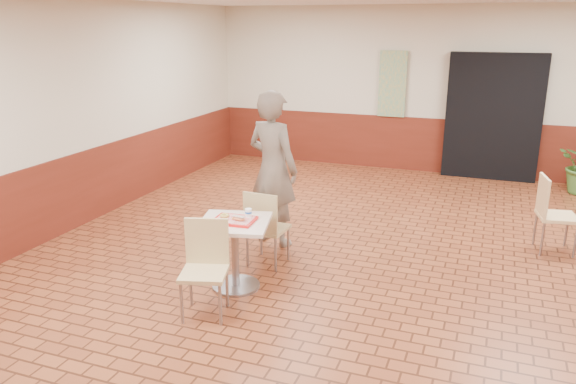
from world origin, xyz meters
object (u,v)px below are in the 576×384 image
(chair_main_front, at_px, (205,262))
(chair_main_back, at_px, (265,224))
(serving_tray, at_px, (234,220))
(ring_donut, at_px, (225,215))
(paper_cup, at_px, (248,213))
(chair_second_left, at_px, (551,210))
(long_john_donut, at_px, (239,218))
(main_table, at_px, (235,243))
(customer, at_px, (273,169))

(chair_main_front, relative_size, chair_main_back, 1.02)
(serving_tray, bearing_deg, ring_donut, 169.12)
(paper_cup, xyz_separation_m, chair_second_left, (3.02, 2.13, -0.29))
(chair_main_back, bearing_deg, ring_donut, 75.02)
(long_john_donut, bearing_deg, main_table, 160.41)
(ring_donut, relative_size, paper_cup, 1.14)
(chair_main_back, relative_size, serving_tray, 2.14)
(customer, bearing_deg, paper_cup, 116.76)
(ring_donut, bearing_deg, chair_main_back, 71.71)
(paper_cup, distance_m, chair_second_left, 3.71)
(serving_tray, bearing_deg, chair_main_back, 82.94)
(main_table, distance_m, chair_main_back, 0.62)
(main_table, xyz_separation_m, serving_tray, (0.00, 0.00, 0.25))
(main_table, relative_size, serving_tray, 1.76)
(chair_main_back, height_order, ring_donut, chair_main_back)
(customer, bearing_deg, chair_main_front, 108.73)
(customer, xyz_separation_m, long_john_donut, (0.17, -1.34, -0.18))
(main_table, height_order, ring_donut, ring_donut)
(chair_main_front, distance_m, customer, 1.94)
(chair_main_back, distance_m, paper_cup, 0.59)
(long_john_donut, bearing_deg, serving_tray, 160.41)
(main_table, relative_size, long_john_donut, 4.60)
(serving_tray, xyz_separation_m, ring_donut, (-0.12, 0.02, 0.03))
(chair_main_front, bearing_deg, long_john_donut, 62.86)
(chair_main_front, relative_size, chair_second_left, 0.98)
(chair_main_front, height_order, serving_tray, chair_main_front)
(customer, bearing_deg, chair_second_left, -147.39)
(long_john_donut, relative_size, chair_second_left, 0.17)
(main_table, height_order, serving_tray, serving_tray)
(chair_second_left, bearing_deg, chair_main_front, 121.34)
(chair_main_front, relative_size, ring_donut, 9.16)
(chair_main_back, bearing_deg, long_john_donut, 92.03)
(chair_second_left, bearing_deg, ring_donut, 114.14)
(chair_main_front, relative_size, serving_tray, 2.18)
(chair_second_left, bearing_deg, paper_cup, 115.01)
(ring_donut, bearing_deg, serving_tray, -10.88)
(main_table, xyz_separation_m, long_john_donut, (0.06, -0.02, 0.29))
(long_john_donut, distance_m, chair_second_left, 3.82)
(long_john_donut, bearing_deg, paper_cup, 70.64)
(main_table, bearing_deg, long_john_donut, -19.59)
(chair_main_back, bearing_deg, chair_main_front, 87.77)
(chair_main_back, relative_size, customer, 0.46)
(customer, distance_m, ring_donut, 1.31)
(customer, height_order, long_john_donut, customer)
(main_table, height_order, chair_second_left, chair_second_left)
(chair_main_back, bearing_deg, chair_second_left, -148.78)
(customer, bearing_deg, chair_main_back, 121.22)
(chair_main_back, bearing_deg, main_table, 86.26)
(long_john_donut, bearing_deg, chair_main_front, -100.55)
(customer, relative_size, chair_second_left, 2.07)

